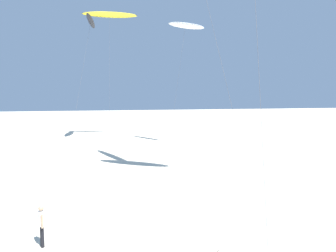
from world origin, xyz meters
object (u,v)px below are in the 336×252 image
flying_kite_3 (109,15)px  flying_kite_5 (91,21)px  flying_kite_4 (185,26)px  grounded_kite_1 (186,248)px  person_near_left (42,224)px

flying_kite_3 → flying_kite_5: (-2.71, -2.12, -1.65)m
flying_kite_4 → flying_kite_5: size_ratio=0.94×
flying_kite_4 → flying_kite_5: bearing=145.5°
flying_kite_4 → grounded_kite_1: bearing=-108.3°
flying_kite_5 → flying_kite_3: bearing=38.1°
flying_kite_5 → person_near_left: bearing=-94.8°
flying_kite_3 → person_near_left: (-5.25, -32.65, -17.33)m
flying_kite_5 → grounded_kite_1: flying_kite_5 is taller
flying_kite_3 → person_near_left: bearing=-99.1°
grounded_kite_1 → person_near_left: size_ratio=2.12×
flying_kite_5 → flying_kite_4: bearing=-34.5°
flying_kite_5 → grounded_kite_1: (3.04, -32.47, -16.48)m
flying_kite_4 → grounded_kite_1: (-8.18, -24.77, -14.82)m
flying_kite_5 → grounded_kite_1: size_ratio=4.70×
flying_kite_5 → grounded_kite_1: bearing=-84.7°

